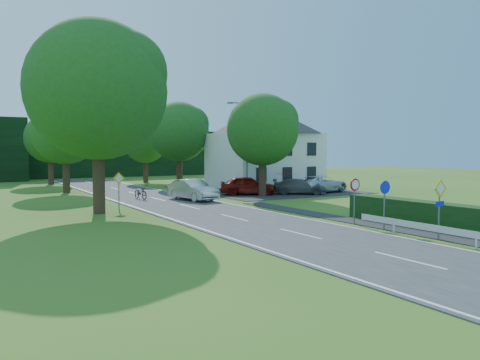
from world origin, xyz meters
TOP-DOWN VIEW (x-y plane):
  - road at (0.00, 20.00)m, footprint 7.00×80.00m
  - parking_pad at (12.00, 33.00)m, footprint 14.00×16.00m
  - line_edge_left at (-3.25, 20.00)m, footprint 0.12×80.00m
  - line_edge_right at (3.25, 20.00)m, footprint 0.12×80.00m
  - line_centre at (0.00, 20.00)m, footprint 0.12×80.00m
  - tree_main at (-6.00, 24.00)m, footprint 9.40×9.40m
  - tree_left_far at (-5.00, 40.00)m, footprint 7.00×7.00m
  - tree_right_far at (7.00, 42.00)m, footprint 7.40×7.40m
  - tree_left_back at (-4.50, 52.00)m, footprint 6.60×6.60m
  - tree_right_back at (6.00, 50.00)m, footprint 6.20×6.20m
  - tree_right_mid at (8.50, 28.00)m, footprint 7.00×7.00m
  - treeline_right at (8.00, 66.00)m, footprint 30.00×5.00m
  - house_white at (14.00, 36.00)m, footprint 10.60×8.40m
  - streetlight at (8.06, 30.00)m, footprint 2.03×0.18m
  - sign_priority_right at (4.30, 7.98)m, footprint 0.78×0.09m
  - sign_roundabout at (4.30, 10.98)m, footprint 0.64×0.08m
  - sign_speed_limit at (4.30, 12.97)m, footprint 0.64×0.11m
  - sign_priority_left at (-4.50, 24.98)m, footprint 0.78×0.09m
  - moving_car at (2.00, 27.81)m, footprint 2.39×5.00m
  - motorcycle at (-1.20, 30.53)m, footprint 0.95×2.15m
  - parked_car_red at (7.98, 29.53)m, footprint 5.09×3.94m
  - parked_car_silver_a at (8.59, 31.00)m, footprint 4.24×2.05m
  - parked_car_grey at (12.18, 27.72)m, footprint 4.79×4.26m
  - parked_car_silver_b at (14.85, 28.00)m, footprint 5.86×3.38m
  - parasol at (12.79, 30.83)m, footprint 2.74×2.76m

SIDE VIEW (x-z plane):
  - road at x=0.00m, z-range 0.00..0.04m
  - parking_pad at x=12.00m, z-range 0.00..0.04m
  - line_edge_left at x=-3.25m, z-range 0.04..0.05m
  - line_edge_right at x=3.25m, z-range 0.04..0.05m
  - line_centre at x=0.00m, z-range 0.04..0.05m
  - motorcycle at x=-1.20m, z-range 0.04..1.14m
  - parked_car_grey at x=12.18m, z-range 0.04..1.37m
  - parked_car_silver_a at x=8.59m, z-range 0.04..1.38m
  - parked_car_silver_b at x=14.85m, z-range 0.04..1.58m
  - moving_car at x=2.00m, z-range 0.04..1.62m
  - parked_car_red at x=7.98m, z-range 0.04..1.66m
  - parasol at x=12.79m, z-range 0.04..1.92m
  - sign_roundabout at x=4.30m, z-range 0.49..2.86m
  - sign_priority_left at x=-4.50m, z-range 0.50..2.94m
  - sign_speed_limit at x=4.30m, z-range 0.58..2.95m
  - sign_priority_right at x=4.30m, z-range 0.50..3.09m
  - treeline_right at x=8.00m, z-range 0.00..7.00m
  - tree_right_back at x=6.00m, z-range 0.00..7.56m
  - tree_left_back at x=-4.50m, z-range 0.00..8.07m
  - tree_left_far at x=-5.00m, z-range 0.00..8.58m
  - tree_right_mid at x=8.50m, z-range 0.00..8.58m
  - house_white at x=14.00m, z-range 0.11..8.71m
  - streetlight at x=8.06m, z-range 0.46..8.46m
  - tree_right_far at x=7.00m, z-range 0.00..9.09m
  - tree_main at x=-6.00m, z-range 0.00..11.64m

